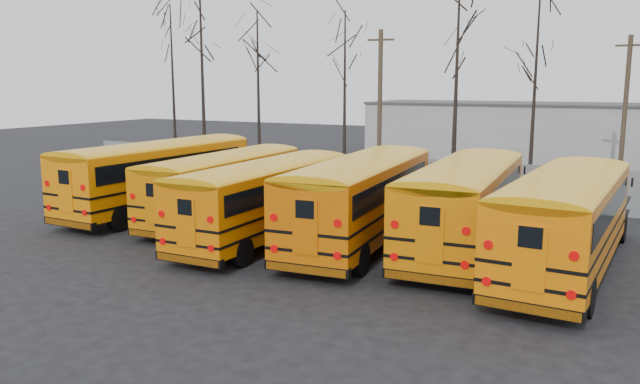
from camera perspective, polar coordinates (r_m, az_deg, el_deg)
The scene contains 17 objects.
ground at distance 20.09m, azimuth -3.57°, elevation -6.12°, with size 120.00×120.00×0.00m, color black.
fence at distance 30.59m, azimuth 7.92°, elevation 1.28°, with size 40.00×0.04×2.00m, color gray.
distant_building at distance 49.35m, azimuth 17.89°, elevation 5.32°, with size 22.00×8.00×4.00m, color #B7B7B1.
bus_a at distance 27.82m, azimuth -14.24°, elevation 1.97°, with size 3.04×11.36×3.15m.
bus_b at distance 25.46m, azimuth -8.50°, elevation 1.05°, with size 2.67×10.25×2.85m.
bus_c at distance 22.20m, azimuth -4.75°, elevation -0.10°, with size 2.43×10.37×2.90m.
bus_d at distance 21.56m, azimuth 3.95°, elevation -0.05°, with size 3.41×11.27×3.11m.
bus_e at distance 21.19m, azimuth 13.23°, elevation -0.51°, with size 3.12×11.14×3.08m.
bus_f at distance 19.58m, azimuth 21.63°, elevation -1.83°, with size 3.18×11.09×3.07m.
utility_pole_left at distance 35.82m, azimuth 5.49°, elevation 7.98°, with size 1.51×0.34×8.50m.
utility_pole_right at distance 37.00m, azimuth 26.10°, elevation 6.71°, with size 1.43×0.29×8.03m.
tree_0 at distance 42.81m, azimuth -13.28°, elevation 9.34°, with size 0.26×0.26×10.62m, color black.
tree_1 at distance 40.16m, azimuth -10.71°, elevation 10.58°, with size 0.26×0.26×12.26m, color black.
tree_2 at distance 37.60m, azimuth -5.65°, elevation 8.84°, with size 0.26×0.26×9.74m, color black.
tree_3 at distance 36.13m, azimuth 2.27°, elevation 8.71°, with size 0.26×0.26×9.59m, color black.
tree_4 at distance 32.14m, azimuth 12.31°, elevation 8.59°, with size 0.26×0.26×9.85m, color black.
tree_5 at distance 31.20m, azimuth 18.98°, elevation 7.91°, with size 0.26×0.26×9.49m, color black.
Camera 1 is at (9.87, -16.59, 5.54)m, focal length 35.00 mm.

